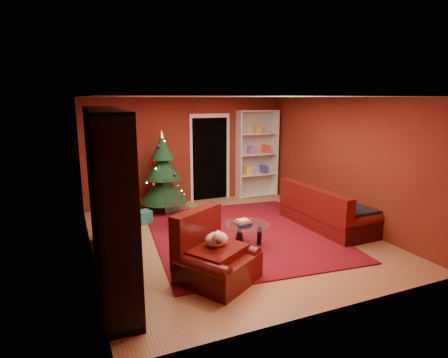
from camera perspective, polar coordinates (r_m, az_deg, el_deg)
name	(u,v)px	position (r m, az deg, el deg)	size (l,w,h in m)	color
floor	(232,238)	(7.18, 1.27, -9.05)	(5.00, 5.50, 0.05)	#9C603B
ceiling	(233,95)	(6.69, 1.38, 12.62)	(5.00, 5.50, 0.05)	silver
wall_back	(187,151)	(9.37, -5.72, 4.33)	(5.00, 0.05, 2.60)	maroon
wall_left	(85,182)	(6.23, -20.36, -0.40)	(0.05, 5.50, 2.60)	maroon
wall_right	(343,161)	(8.17, 17.70, 2.64)	(0.05, 5.50, 2.60)	maroon
doorway	(210,159)	(9.56, -2.17, 3.02)	(1.06, 0.60, 2.16)	black
rug	(242,234)	(7.32, 2.69, -8.33)	(3.31, 3.86, 0.02)	maroon
media_unit	(108,196)	(5.56, -17.33, -2.46)	(0.49, 3.19, 2.45)	black
christmas_tree	(163,173)	(8.64, -9.29, 0.97)	(1.06, 1.06, 1.89)	black
gift_box_teal	(144,217)	(8.07, -12.09, -5.68)	(0.27, 0.27, 0.27)	#207167
gift_box_green	(194,211)	(8.35, -4.54, -4.91)	(0.25, 0.25, 0.25)	#275B24
gift_box_red	(138,204)	(9.13, -13.03, -3.79)	(0.22, 0.22, 0.22)	maroon
white_bookshelf	(257,154)	(9.93, 5.05, 3.82)	(1.08, 0.39, 2.34)	white
armchair	(218,254)	(5.41, -0.99, -11.43)	(1.04, 1.04, 0.81)	#4B0B0A
dog	(217,239)	(5.40, -1.12, -9.20)	(0.40, 0.30, 0.27)	#F3E5C4
sofa	(328,206)	(7.87, 15.53, -3.99)	(2.05, 0.92, 0.88)	#4B0B0A
coffee_table	(247,235)	(6.67, 3.46, -8.52)	(0.83, 0.83, 0.52)	gray
acrylic_chair	(176,208)	(7.50, -7.26, -4.35)	(0.46, 0.51, 0.91)	#66605B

